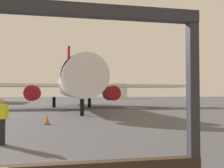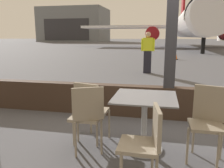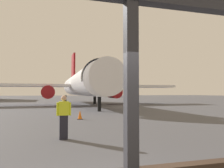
# 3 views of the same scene
# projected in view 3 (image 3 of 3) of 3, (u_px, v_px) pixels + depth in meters

# --- Properties ---
(ground_plane) EXTENTS (220.00, 220.00, 0.00)m
(ground_plane) POSITION_uv_depth(u_px,v_px,m) (57.00, 102.00, 41.98)
(ground_plane) COLOR #4C4C51
(window_frame) EXTENTS (8.22, 0.24, 3.59)m
(window_frame) POSITION_uv_depth(u_px,v_px,m) (131.00, 127.00, 3.57)
(window_frame) COLOR #38281E
(window_frame) RESTS_ON ground
(airplane) EXTENTS (31.18, 31.36, 10.04)m
(airplane) POSITION_uv_depth(u_px,v_px,m) (82.00, 84.00, 33.49)
(airplane) COLOR silver
(airplane) RESTS_ON ground
(ground_crew_worker) EXTENTS (0.57, 0.22, 1.74)m
(ground_crew_worker) POSITION_uv_depth(u_px,v_px,m) (64.00, 117.00, 8.72)
(ground_crew_worker) COLOR black
(ground_crew_worker) RESTS_ON ground
(traffic_cone) EXTENTS (0.36, 0.36, 0.63)m
(traffic_cone) POSITION_uv_depth(u_px,v_px,m) (80.00, 115.00, 15.32)
(traffic_cone) COLOR orange
(traffic_cone) RESTS_ON ground
(fuel_storage_tank) EXTENTS (6.66, 6.66, 5.38)m
(fuel_storage_tank) POSITION_uv_depth(u_px,v_px,m) (108.00, 91.00, 95.48)
(fuel_storage_tank) COLOR white
(fuel_storage_tank) RESTS_ON ground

